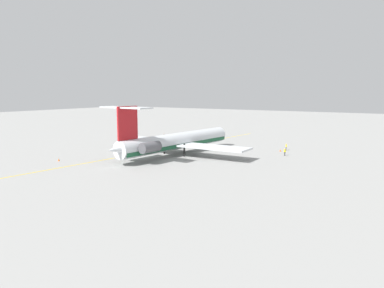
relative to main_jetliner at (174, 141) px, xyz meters
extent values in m
plane|color=gray|center=(-1.94, -5.07, -3.16)|extent=(388.61, 388.61, 0.00)
cylinder|color=silver|center=(-1.11, 0.10, -0.05)|extent=(35.22, 6.87, 3.74)
cone|color=silver|center=(-18.56, 1.68, -0.05)|extent=(4.20, 3.92, 3.59)
cone|color=silver|center=(16.33, -1.47, 0.29)|extent=(5.71, 3.65, 3.18)
cube|color=#195133|center=(-1.11, 0.10, -0.89)|extent=(34.45, 6.88, 0.82)
cube|color=silver|center=(-2.76, -9.44, -0.70)|extent=(8.74, 16.40, 0.37)
cube|color=silver|center=(-1.02, 9.78, -0.70)|extent=(6.07, 15.65, 0.37)
cylinder|color=#515156|center=(10.63, -3.98, 0.23)|extent=(4.85, 2.58, 2.17)
cube|color=silver|center=(10.69, -3.33, 0.23)|extent=(2.90, 1.44, 0.45)
cylinder|color=#515156|center=(11.17, 2.01, 0.23)|extent=(4.85, 2.58, 2.17)
cube|color=silver|center=(11.11, 1.36, 0.23)|extent=(2.90, 1.44, 0.45)
cube|color=#B2191E|center=(14.00, -1.26, 5.13)|extent=(5.07, 0.83, 6.62)
cube|color=silver|center=(14.12, -4.28, 8.17)|extent=(3.98, 5.74, 0.26)
cube|color=silver|center=(14.66, 1.68, 8.17)|extent=(3.98, 5.74, 0.26)
cylinder|color=black|center=(-11.77, 1.06, -1.75)|extent=(0.41, 0.41, 2.83)
cylinder|color=black|center=(-0.22, -2.98, -1.75)|extent=(0.41, 0.41, 2.83)
cylinder|color=black|center=(0.32, 2.97, -1.75)|extent=(0.41, 0.41, 2.83)
cylinder|color=black|center=(-22.01, -19.26, -2.76)|extent=(0.10, 0.10, 0.80)
cylinder|color=black|center=(-21.87, -19.22, -2.76)|extent=(0.10, 0.10, 0.80)
cylinder|color=gray|center=(-21.94, -19.24, -2.04)|extent=(0.27, 0.27, 0.63)
sphere|color=tan|center=(-21.94, -19.24, -1.60)|extent=(0.25, 0.25, 0.25)
cylinder|color=gray|center=(-22.11, -19.29, -2.01)|extent=(0.07, 0.07, 0.54)
cylinder|color=gray|center=(-21.77, -19.20, -2.01)|extent=(0.07, 0.07, 0.54)
cylinder|color=black|center=(-12.59, 21.58, -2.76)|extent=(0.10, 0.10, 0.81)
cylinder|color=black|center=(-12.65, 21.71, -2.76)|extent=(0.10, 0.10, 0.81)
cylinder|color=yellow|center=(-12.62, 21.64, -2.03)|extent=(0.27, 0.27, 0.64)
sphere|color=#DBB28E|center=(-12.62, 21.64, -1.58)|extent=(0.25, 0.25, 0.25)
cylinder|color=yellow|center=(-12.55, 21.48, -2.00)|extent=(0.07, 0.07, 0.55)
cylinder|color=yellow|center=(-12.70, 21.81, -2.00)|extent=(0.07, 0.07, 0.55)
cylinder|color=black|center=(-20.13, 19.50, -2.75)|extent=(0.10, 0.10, 0.82)
cylinder|color=black|center=(-20.25, 19.41, -2.75)|extent=(0.10, 0.10, 0.82)
cylinder|color=yellow|center=(-20.19, 19.45, -2.01)|extent=(0.28, 0.28, 0.65)
sphere|color=#DBB28E|center=(-20.19, 19.45, -1.56)|extent=(0.26, 0.26, 0.26)
cylinder|color=yellow|center=(-20.05, 19.57, -1.98)|extent=(0.08, 0.08, 0.56)
cylinder|color=yellow|center=(-20.33, 19.34, -1.98)|extent=(0.08, 0.08, 0.56)
cone|color=#EA590F|center=(18.96, -16.17, -2.89)|extent=(0.40, 0.40, 0.55)
cone|color=#EA590F|center=(-17.88, 18.79, -2.89)|extent=(0.40, 0.40, 0.55)
cone|color=#EA590F|center=(-22.89, -12.77, -2.89)|extent=(0.40, 0.40, 0.55)
cube|color=gold|center=(-1.11, -7.68, -3.16)|extent=(96.25, 10.39, 0.01)
camera|label=1|loc=(68.50, 48.29, 11.39)|focal=34.78mm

